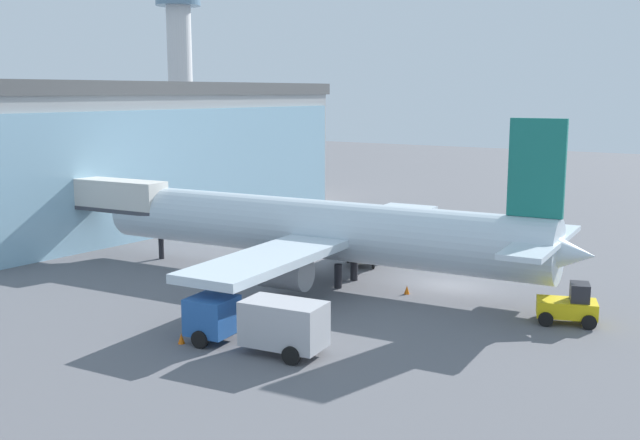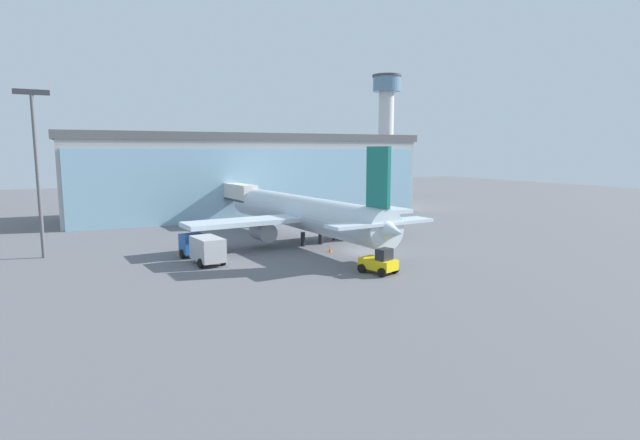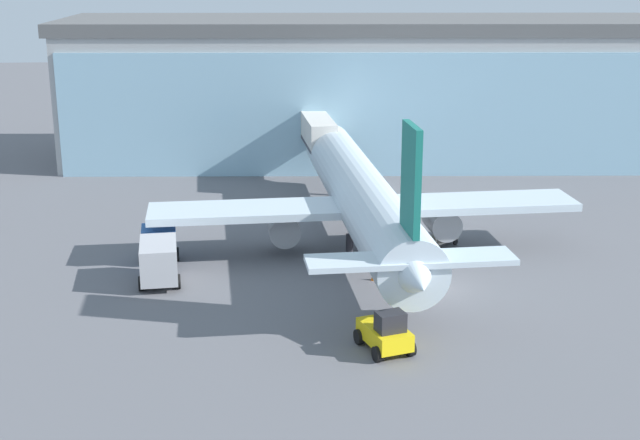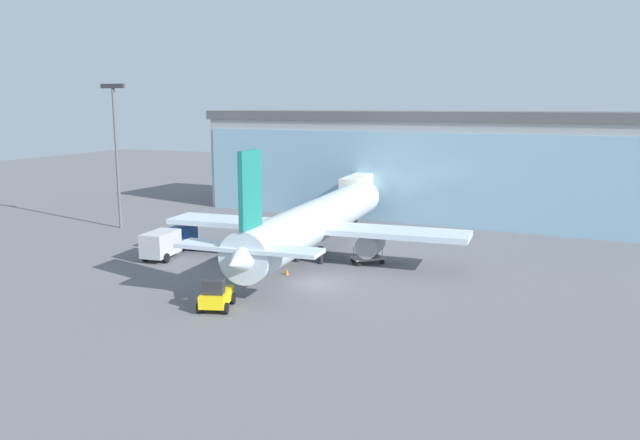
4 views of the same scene
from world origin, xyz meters
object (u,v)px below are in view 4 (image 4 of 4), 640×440
(safety_cone_wingtip, at_px, (181,244))
(airplane, at_px, (316,221))
(safety_cone_nose, at_px, (287,271))
(baggage_cart, at_px, (368,258))
(catering_truck, at_px, (168,241))
(pushback_tug, at_px, (216,296))
(jet_bridge, at_px, (361,185))
(apron_light_mast, at_px, (116,143))

(safety_cone_wingtip, bearing_deg, airplane, 4.06)
(safety_cone_nose, distance_m, safety_cone_wingtip, 15.74)
(baggage_cart, bearing_deg, safety_cone_nose, 8.89)
(catering_truck, distance_m, pushback_tug, 17.32)
(jet_bridge, bearing_deg, safety_cone_nose, -179.27)
(airplane, relative_size, baggage_cart, 11.49)
(jet_bridge, bearing_deg, pushback_tug, 178.32)
(airplane, distance_m, baggage_cart, 6.05)
(jet_bridge, height_order, catering_truck, jet_bridge)
(jet_bridge, distance_m, pushback_tug, 35.99)
(baggage_cart, distance_m, pushback_tug, 17.56)
(catering_truck, bearing_deg, jet_bridge, -31.04)
(jet_bridge, height_order, safety_cone_wingtip, jet_bridge)
(apron_light_mast, relative_size, safety_cone_nose, 30.38)
(safety_cone_nose, height_order, safety_cone_wingtip, same)
(airplane, distance_m, safety_cone_wingtip, 15.08)
(pushback_tug, distance_m, safety_cone_nose, 10.26)
(airplane, bearing_deg, pushback_tug, 174.30)
(apron_light_mast, xyz_separation_m, baggage_cart, (32.35, -4.76, -9.55))
(airplane, distance_m, catering_truck, 14.35)
(jet_bridge, xyz_separation_m, apron_light_mast, (-25.02, -14.47, 5.46))
(jet_bridge, xyz_separation_m, safety_cone_wingtip, (-12.60, -20.05, -4.32))
(apron_light_mast, bearing_deg, pushback_tug, -38.79)
(apron_light_mast, relative_size, pushback_tug, 4.64)
(apron_light_mast, xyz_separation_m, catering_truck, (13.81, -9.54, -8.59))
(safety_cone_nose, bearing_deg, apron_light_mast, 157.78)
(jet_bridge, height_order, baggage_cart, jet_bridge)
(jet_bridge, bearing_deg, baggage_cart, -163.18)
(jet_bridge, xyz_separation_m, pushback_tug, (1.49, -35.78, -3.62))
(jet_bridge, distance_m, catering_truck, 26.68)
(apron_light_mast, distance_m, catering_truck, 18.85)
(jet_bridge, distance_m, safety_cone_nose, 26.02)
(baggage_cart, xyz_separation_m, safety_cone_nose, (-5.19, -6.34, -0.23))
(catering_truck, bearing_deg, pushback_tug, -138.86)
(jet_bridge, distance_m, airplane, 19.15)
(pushback_tug, xyz_separation_m, safety_cone_wingtip, (-14.09, 15.73, -0.70))
(baggage_cart, relative_size, pushback_tug, 0.88)
(safety_cone_nose, bearing_deg, baggage_cart, 50.68)
(apron_light_mast, height_order, baggage_cart, apron_light_mast)
(apron_light_mast, relative_size, baggage_cart, 5.30)
(jet_bridge, relative_size, catering_truck, 1.57)
(jet_bridge, height_order, safety_cone_nose, jet_bridge)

